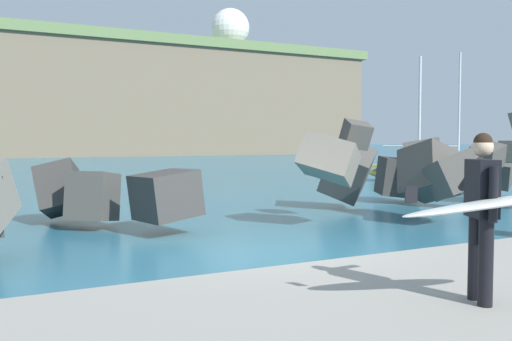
{
  "coord_description": "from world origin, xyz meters",
  "views": [
    {
      "loc": [
        -4.52,
        -8.32,
        1.94
      ],
      "look_at": [
        0.12,
        0.5,
        1.4
      ],
      "focal_mm": 39.42,
      "sensor_mm": 36.0,
      "label": 1
    }
  ],
  "objects_px": {
    "boat_near_right": "(458,165)",
    "surfer_with_board": "(490,205)",
    "radar_dome": "(230,33)",
    "boat_near_centre": "(428,173)"
  },
  "relations": [
    {
      "from": "boat_near_right",
      "to": "radar_dome",
      "type": "distance_m",
      "value": 63.66
    },
    {
      "from": "boat_near_right",
      "to": "surfer_with_board",
      "type": "bearing_deg",
      "value": -136.98
    },
    {
      "from": "boat_near_centre",
      "to": "radar_dome",
      "type": "distance_m",
      "value": 69.23
    },
    {
      "from": "radar_dome",
      "to": "boat_near_right",
      "type": "bearing_deg",
      "value": -102.62
    },
    {
      "from": "surfer_with_board",
      "to": "boat_near_centre",
      "type": "height_order",
      "value": "boat_near_centre"
    },
    {
      "from": "surfer_with_board",
      "to": "boat_near_right",
      "type": "distance_m",
      "value": 28.46
    },
    {
      "from": "surfer_with_board",
      "to": "radar_dome",
      "type": "relative_size",
      "value": 0.25
    },
    {
      "from": "radar_dome",
      "to": "surfer_with_board",
      "type": "bearing_deg",
      "value": -113.4
    },
    {
      "from": "boat_near_centre",
      "to": "radar_dome",
      "type": "relative_size",
      "value": 0.7
    },
    {
      "from": "boat_near_right",
      "to": "radar_dome",
      "type": "height_order",
      "value": "radar_dome"
    }
  ]
}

